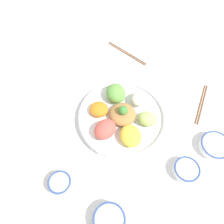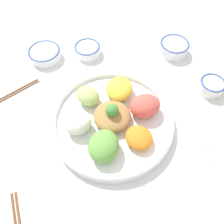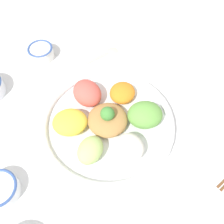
# 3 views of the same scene
# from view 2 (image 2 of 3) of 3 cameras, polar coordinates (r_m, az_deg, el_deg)

# --- Properties ---
(ground_plane) EXTENTS (2.40, 2.40, 0.00)m
(ground_plane) POSITION_cam_2_polar(r_m,az_deg,el_deg) (0.67, 0.76, -3.89)
(ground_plane) COLOR white
(salad_platter) EXTENTS (0.37, 0.37, 0.09)m
(salad_platter) POSITION_cam_2_polar(r_m,az_deg,el_deg) (0.66, 0.14, -1.74)
(salad_platter) COLOR white
(salad_platter) RESTS_ON ground_plane
(sauce_bowl_red) EXTENTS (0.11, 0.11, 0.04)m
(sauce_bowl_red) POSITION_cam_2_polar(r_m,az_deg,el_deg) (0.89, 15.87, 16.02)
(sauce_bowl_red) COLOR white
(sauce_bowl_red) RESTS_ON ground_plane
(rice_bowl_blue) EXTENTS (0.10, 0.10, 0.04)m
(rice_bowl_blue) POSITION_cam_2_polar(r_m,az_deg,el_deg) (0.86, -6.42, 15.94)
(rice_bowl_blue) COLOR white
(rice_bowl_blue) RESTS_ON ground_plane
(sauce_bowl_dark) EXTENTS (0.08, 0.08, 0.04)m
(sauce_bowl_dark) POSITION_cam_2_polar(r_m,az_deg,el_deg) (0.80, 24.56, 6.25)
(sauce_bowl_dark) COLOR white
(sauce_bowl_dark) RESTS_ON ground_plane
(rice_bowl_plain) EXTENTS (0.12, 0.12, 0.04)m
(rice_bowl_plain) POSITION_cam_2_polar(r_m,az_deg,el_deg) (0.88, -17.15, 14.41)
(rice_bowl_plain) COLOR white
(rice_bowl_plain) RESTS_ON ground_plane
(chopsticks_pair_far) EXTENTS (0.19, 0.15, 0.01)m
(chopsticks_pair_far) POSITION_cam_2_polar(r_m,az_deg,el_deg) (0.81, -25.35, 3.97)
(chopsticks_pair_far) COLOR brown
(chopsticks_pair_far) RESTS_ON ground_plane
(serving_spoon_main) EXTENTS (0.12, 0.08, 0.01)m
(serving_spoon_main) POSITION_cam_2_polar(r_m,az_deg,el_deg) (0.70, 23.57, -8.42)
(serving_spoon_main) COLOR beige
(serving_spoon_main) RESTS_ON ground_plane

